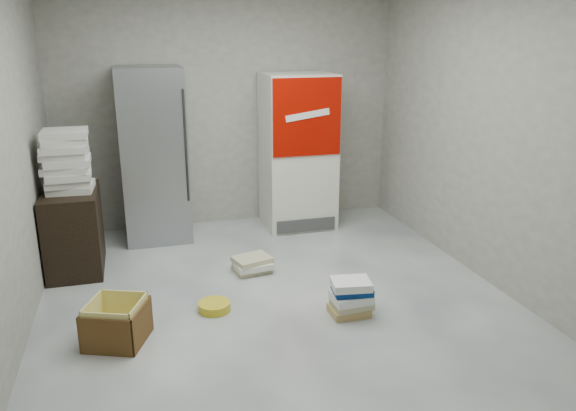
# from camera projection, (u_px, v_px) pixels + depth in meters

# --- Properties ---
(ground) EXTENTS (5.00, 5.00, 0.00)m
(ground) POSITION_uv_depth(u_px,v_px,m) (284.00, 311.00, 4.71)
(ground) COLOR silver
(ground) RESTS_ON ground
(room_shell) EXTENTS (4.04, 5.04, 2.82)m
(room_shell) POSITION_uv_depth(u_px,v_px,m) (283.00, 94.00, 4.18)
(room_shell) COLOR #A9A598
(room_shell) RESTS_ON ground
(steel_fridge) EXTENTS (0.70, 0.72, 1.90)m
(steel_fridge) POSITION_uv_depth(u_px,v_px,m) (154.00, 155.00, 6.16)
(steel_fridge) COLOR #9FA2A7
(steel_fridge) RESTS_ON ground
(coke_cooler) EXTENTS (0.80, 0.73, 1.80)m
(coke_cooler) POSITION_uv_depth(u_px,v_px,m) (298.00, 151.00, 6.59)
(coke_cooler) COLOR silver
(coke_cooler) RESTS_ON ground
(wood_shelf) EXTENTS (0.50, 0.80, 0.80)m
(wood_shelf) POSITION_uv_depth(u_px,v_px,m) (74.00, 231.00, 5.44)
(wood_shelf) COLOR black
(wood_shelf) RESTS_ON ground
(supply_box_stack) EXTENTS (0.45, 0.45, 0.58)m
(supply_box_stack) POSITION_uv_depth(u_px,v_px,m) (67.00, 161.00, 5.23)
(supply_box_stack) COLOR silver
(supply_box_stack) RESTS_ON wood_shelf
(phonebook_stack_main) EXTENTS (0.36, 0.31, 0.31)m
(phonebook_stack_main) POSITION_uv_depth(u_px,v_px,m) (351.00, 297.00, 4.61)
(phonebook_stack_main) COLOR tan
(phonebook_stack_main) RESTS_ON ground
(phonebook_stack_side) EXTENTS (0.40, 0.36, 0.16)m
(phonebook_stack_side) POSITION_uv_depth(u_px,v_px,m) (252.00, 264.00, 5.46)
(phonebook_stack_side) COLOR #C1B78C
(phonebook_stack_side) RESTS_ON ground
(cardboard_box) EXTENTS (0.54, 0.54, 0.33)m
(cardboard_box) POSITION_uv_depth(u_px,v_px,m) (117.00, 325.00, 4.21)
(cardboard_box) COLOR yellow
(cardboard_box) RESTS_ON ground
(bucket_lid) EXTENTS (0.29, 0.29, 0.07)m
(bucket_lid) POSITION_uv_depth(u_px,v_px,m) (214.00, 306.00, 4.71)
(bucket_lid) COLOR gold
(bucket_lid) RESTS_ON ground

